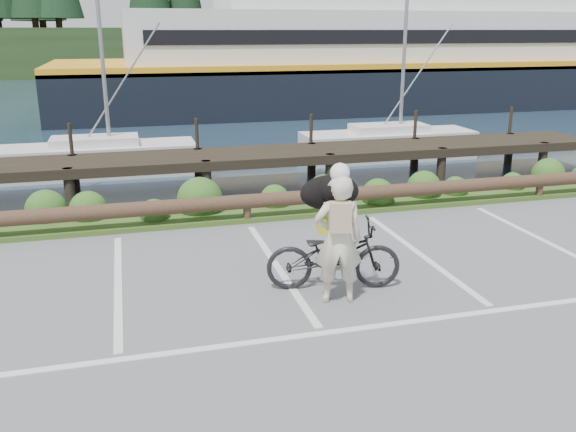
% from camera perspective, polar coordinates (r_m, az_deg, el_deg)
% --- Properties ---
extents(ground, '(72.00, 72.00, 0.00)m').
position_cam_1_polar(ground, '(8.52, 2.40, -9.71)').
color(ground, '#5B5B5D').
extents(harbor_backdrop, '(170.00, 160.00, 30.00)m').
position_cam_1_polar(harbor_backdrop, '(85.84, -13.65, 14.06)').
color(harbor_backdrop, '#1A2C3F').
rests_on(harbor_backdrop, ground).
extents(vegetation_strip, '(34.00, 1.60, 0.10)m').
position_cam_1_polar(vegetation_strip, '(13.31, -4.42, 0.49)').
color(vegetation_strip, '#3D5B21').
rests_on(vegetation_strip, ground).
extents(log_rail, '(32.00, 0.30, 0.60)m').
position_cam_1_polar(log_rail, '(12.66, -3.82, -0.60)').
color(log_rail, '#443021').
rests_on(log_rail, ground).
extents(bicycle, '(2.15, 1.13, 1.08)m').
position_cam_1_polar(bicycle, '(9.33, 4.28, -3.68)').
color(bicycle, black).
rests_on(bicycle, ground).
extents(cyclist, '(0.78, 0.60, 1.92)m').
position_cam_1_polar(cyclist, '(8.74, 4.72, -2.21)').
color(cyclist, beige).
rests_on(cyclist, ground).
extents(dog, '(0.67, 1.05, 0.56)m').
position_cam_1_polar(dog, '(9.70, 3.91, 2.23)').
color(dog, black).
rests_on(dog, bicycle).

